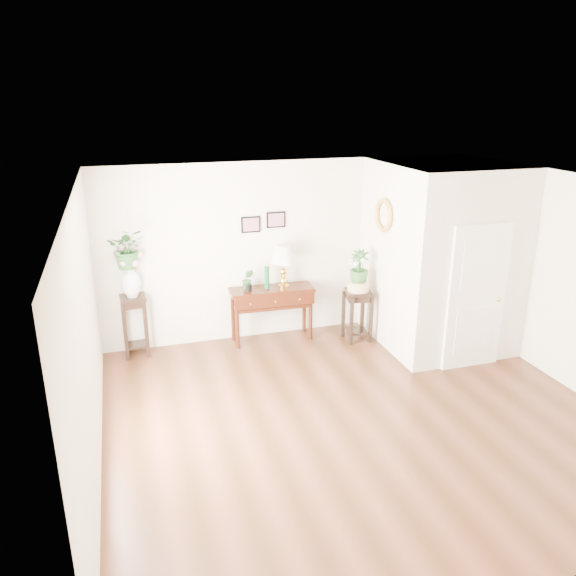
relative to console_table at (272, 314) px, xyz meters
name	(u,v)px	position (x,y,z in m)	size (l,w,h in m)	color
floor	(357,416)	(0.40, -2.50, -0.44)	(6.00, 5.50, 0.02)	#572E1E
ceiling	(368,187)	(0.40, -2.50, 2.36)	(6.00, 5.50, 0.02)	white
wall_back	(291,249)	(0.40, 0.25, 0.96)	(6.00, 0.02, 2.80)	silver
wall_front	(523,446)	(0.40, -5.25, 0.96)	(6.00, 0.02, 2.80)	silver
wall_left	(86,342)	(-2.60, -2.50, 0.96)	(0.02, 5.50, 2.80)	silver
wall_right	(575,285)	(3.40, -2.50, 0.96)	(0.02, 5.50, 2.80)	silver
partition	(440,255)	(2.50, -0.72, 0.96)	(1.80, 1.95, 2.80)	silver
door	(477,298)	(2.50, -1.72, 0.61)	(0.90, 0.05, 2.10)	white
art_print_left	(251,225)	(-0.25, 0.23, 1.41)	(0.30, 0.02, 0.25)	black
art_print_right	(276,220)	(0.15, 0.23, 1.46)	(0.30, 0.02, 0.25)	black
wall_ornament	(383,215)	(1.56, -0.60, 1.61)	(0.51, 0.51, 0.07)	gold
console_table	(272,314)	(0.00, 0.00, 0.00)	(1.31, 0.44, 0.87)	#3E130C
table_lamp	(283,266)	(0.19, 0.00, 0.79)	(0.39, 0.39, 0.69)	gold
green_vase	(267,278)	(-0.07, 0.00, 0.61)	(0.07, 0.07, 0.36)	#0C4E26
potted_plant	(248,280)	(-0.38, 0.00, 0.60)	(0.18, 0.14, 0.33)	#2A5D29
plant_stand_a	(135,326)	(-2.09, 0.07, 0.03)	(0.36, 0.36, 0.93)	black
porcelain_vase	(131,282)	(-2.09, 0.07, 0.72)	(0.28, 0.28, 0.49)	silver
lily_arrangement	(128,250)	(-2.09, 0.07, 1.19)	(0.53, 0.46, 0.59)	#2A5D29
plant_stand_b	(357,315)	(1.30, -0.39, -0.02)	(0.39, 0.39, 0.83)	black
ceramic_bowl	(358,286)	(1.30, -0.39, 0.48)	(0.34, 0.34, 0.15)	beige
narcissus	(359,267)	(1.30, -0.39, 0.78)	(0.29, 0.29, 0.53)	#2A5D29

